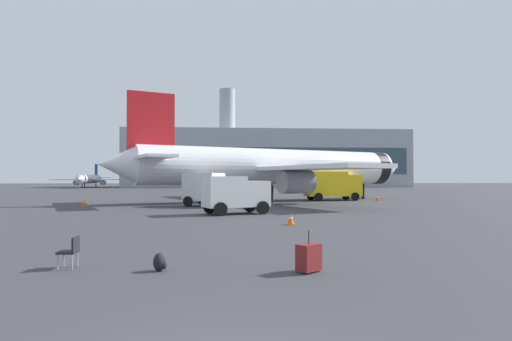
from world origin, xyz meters
The scene contains 13 objects.
airplane_at_gate centered at (5.41, 40.48, 3.66)m, with size 34.12×31.31×10.50m.
airplane_taxiing centered at (-35.31, 109.40, 2.21)m, with size 19.52×21.63×6.35m.
service_truck centered at (-1.12, 32.32, 1.61)m, with size 5.25×4.32×2.90m.
fuel_truck centered at (11.90, 41.40, 1.77)m, with size 6.27×3.38×3.20m.
cargo_van centered at (0.81, 24.29, 1.45)m, with size 4.83×3.62×2.60m.
safety_cone_near centered at (-12.06, 32.86, 0.34)m, with size 0.44×0.44×0.69m.
safety_cone_mid centered at (3.58, 17.26, 0.30)m, with size 0.44×0.44×0.61m.
safety_cone_far centered at (16.75, 40.59, 0.38)m, with size 0.44×0.44×0.77m.
safety_cone_outer centered at (-3.09, 36.07, 0.41)m, with size 0.44×0.44×0.84m.
rolling_suitcase centered at (2.33, 5.94, 0.39)m, with size 0.75×0.72×1.10m.
traveller_backpack centered at (-1.61, 6.36, 0.23)m, with size 0.36×0.40×0.48m.
gate_chair centered at (-4.12, 6.91, 0.50)m, with size 0.49×0.49×0.86m.
terminal_building centered at (11.84, 116.71, 8.04)m, with size 78.48×17.83×27.79m.
Camera 1 is at (0.13, -5.25, 2.48)m, focal length 30.10 mm.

